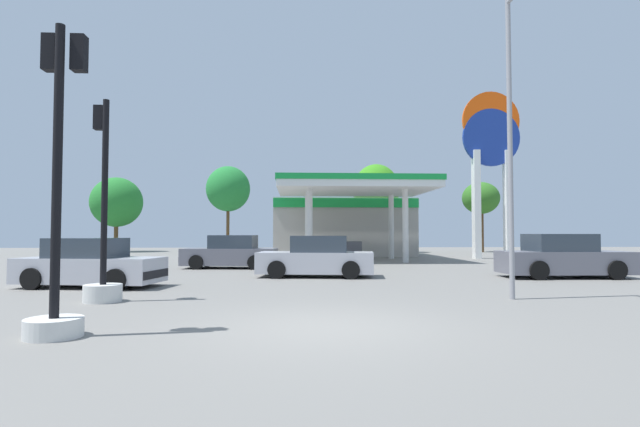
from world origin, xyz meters
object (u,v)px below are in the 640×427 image
object	(u,v)px
corner_streetlamp	(513,116)
tree_3	(481,199)
station_pole_sign	(491,154)
traffic_signal_1	(103,256)
car_0	(563,258)
tree_2	(376,190)
car_2	(316,258)
car_3	(231,253)
tree_1	(228,189)
tree_0	(117,202)
car_1	(90,265)
traffic_signal_0	(57,234)

from	to	relation	value
corner_streetlamp	tree_3	bearing A→B (deg)	70.04
station_pole_sign	traffic_signal_1	world-z (taller)	station_pole_sign
station_pole_sign	tree_3	world-z (taller)	station_pole_sign
car_0	corner_streetlamp	size ratio (longest dim) A/B	0.60
car_0	tree_2	bearing A→B (deg)	97.28
car_2	car_3	size ratio (longest dim) A/B	1.00
tree_1	tree_0	bearing A→B (deg)	167.45
car_2	car_3	distance (m)	5.75
tree_1	tree_3	world-z (taller)	tree_1
tree_1	corner_streetlamp	bearing A→B (deg)	-69.52
car_0	car_1	bearing A→B (deg)	-171.83
car_2	corner_streetlamp	xyz separation A→B (m)	(4.38, -6.33, 3.67)
tree_0	tree_3	xyz separation A→B (m)	(30.45, -2.32, 0.25)
tree_2	traffic_signal_0	bearing A→B (deg)	-108.02
car_1	traffic_signal_1	world-z (taller)	traffic_signal_1
station_pole_sign	traffic_signal_0	xyz separation A→B (m)	(-15.82, -21.76, -4.92)
tree_2	traffic_signal_1	bearing A→B (deg)	-111.69
traffic_signal_0	tree_0	xyz separation A→B (m)	(-11.45, 33.99, 2.62)
car_1	tree_1	bearing A→B (deg)	88.83
traffic_signal_0	corner_streetlamp	xyz separation A→B (m)	(8.77, 3.50, 2.79)
car_1	tree_3	size ratio (longest dim) A/B	0.72
traffic_signal_1	corner_streetlamp	xyz separation A→B (m)	(9.54, -0.27, 3.30)
station_pole_sign	corner_streetlamp	distance (m)	19.69
corner_streetlamp	car_3	bearing A→B (deg)	126.68
car_2	traffic_signal_0	size ratio (longest dim) A/B	0.90
car_2	corner_streetlamp	size ratio (longest dim) A/B	0.59
tree_3	corner_streetlamp	distance (m)	29.96
car_1	car_3	xyz separation A→B (m)	(3.07, 7.42, 0.02)
car_1	traffic_signal_0	bearing A→B (deg)	-71.27
car_1	tree_2	xyz separation A→B (m)	(12.53, 24.51, 4.44)
station_pole_sign	tree_2	bearing A→B (deg)	120.32
car_3	tree_3	size ratio (longest dim) A/B	0.74
traffic_signal_1	tree_1	bearing A→B (deg)	92.13
car_0	car_1	distance (m)	15.54
car_3	car_0	bearing A→B (deg)	-22.94
traffic_signal_1	tree_3	world-z (taller)	tree_3
car_2	car_3	world-z (taller)	car_3
tree_2	tree_3	bearing A→B (deg)	1.94
tree_0	tree_2	size ratio (longest dim) A/B	0.87
tree_1	tree_2	xyz separation A→B (m)	(12.02, -0.48, -0.05)
tree_0	tree_2	bearing A→B (deg)	-6.90
station_pole_sign	car_0	xyz separation A→B (m)	(-2.77, -12.70, -5.77)
car_0	car_3	bearing A→B (deg)	157.06
tree_2	car_2	bearing A→B (deg)	-105.12
traffic_signal_0	corner_streetlamp	bearing A→B (deg)	21.77
car_3	tree_1	world-z (taller)	tree_1
tree_2	tree_3	distance (m)	8.82
traffic_signal_1	tree_0	size ratio (longest dim) A/B	0.74
traffic_signal_0	traffic_signal_1	size ratio (longest dim) A/B	1.03
car_3	tree_3	world-z (taller)	tree_3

